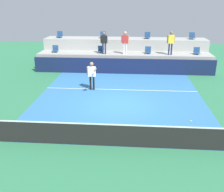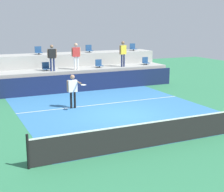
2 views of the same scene
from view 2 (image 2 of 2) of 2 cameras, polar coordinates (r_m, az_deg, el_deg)
name	(u,v)px [view 2 (image 2 of 2)]	position (r m, az deg, el deg)	size (l,w,h in m)	color
ground_plane	(124,115)	(15.76, 2.10, -3.25)	(40.00, 40.00, 0.00)	#2D754C
court_inner_paint	(115,110)	(16.62, 0.53, -2.40)	(9.00, 10.00, 0.01)	teal
court_service_line	(104,104)	(17.85, -1.41, -1.35)	(9.00, 0.06, 0.00)	white
tennis_net	(176,129)	(12.34, 10.62, -5.52)	(10.48, 0.08, 1.07)	black
sponsor_backboard	(80,83)	(21.02, -5.35, 2.21)	(13.00, 0.16, 1.10)	#141E42
seating_tier_lower	(73,78)	(22.22, -6.48, 2.94)	(13.00, 1.80, 1.25)	#9E9E99
seating_tier_upper	(65,68)	(23.85, -7.89, 4.58)	(13.00, 1.80, 2.10)	#9E9E99
stadium_chair_lower_left	(46,67)	(21.55, -10.95, 4.75)	(0.44, 0.40, 0.52)	#2D2D33
stadium_chair_lower_right	(99,64)	(22.66, -2.19, 5.34)	(0.44, 0.40, 0.52)	#2D2D33
stadium_chair_lower_far_right	(146,62)	(24.26, 5.65, 5.75)	(0.44, 0.40, 0.52)	#2D2D33
stadium_chair_upper_left	(38,51)	(23.19, -12.19, 7.34)	(0.44, 0.40, 0.52)	#2D2D33
stadium_chair_upper_right	(89,49)	(24.24, -3.85, 7.80)	(0.44, 0.40, 0.52)	#2D2D33
stadium_chair_upper_far_right	(133,48)	(25.71, 3.53, 8.07)	(0.44, 0.40, 0.52)	#2D2D33
tennis_player	(73,88)	(16.90, -6.53, 1.35)	(0.66, 1.19, 1.69)	black
spectator_leaning_on_rail	(52,55)	(21.17, -9.98, 6.68)	(0.57, 0.24, 1.60)	navy
spectator_in_grey	(76,54)	(21.61, -6.02, 7.02)	(0.59, 0.25, 1.66)	white
spectator_in_white	(123,51)	(22.89, 1.84, 7.45)	(0.59, 0.27, 1.70)	navy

